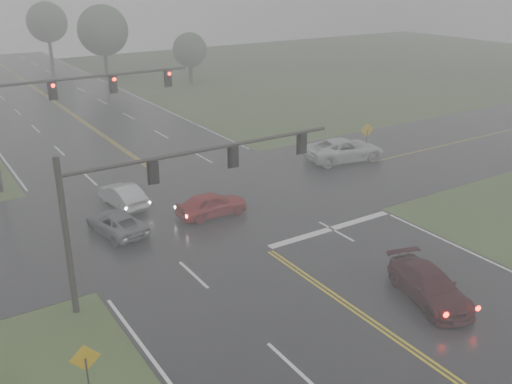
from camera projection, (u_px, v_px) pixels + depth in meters
main_road at (215, 213)px, 34.60m from camera, size 18.00×160.00×0.02m
cross_street at (199, 203)px, 36.17m from camera, size 120.00×14.00×0.02m
stop_bar at (331, 229)px, 32.49m from camera, size 8.50×0.50×0.01m
sedan_maroon at (428, 300)px, 25.59m from camera, size 3.20×5.24×1.42m
sedan_red at (212, 216)px, 34.26m from camera, size 4.32×1.80×1.46m
sedan_silver at (124, 206)px, 35.65m from camera, size 1.89×4.41×1.41m
car_grey at (117, 233)px, 32.01m from camera, size 2.71×4.65×1.22m
pickup_white at (344, 160)px, 44.11m from camera, size 6.59×3.92×1.72m
signal_gantry_near at (159, 185)px, 25.01m from camera, size 13.55×0.31×7.07m
signal_gantry_far at (57, 102)px, 38.17m from camera, size 14.11×0.40×7.89m
sign_diamond_west at (86, 365)px, 18.83m from camera, size 1.00×0.23×2.43m
sign_diamond_east at (367, 134)px, 44.20m from camera, size 1.15×0.22×2.78m
tree_ne_a at (103, 30)px, 74.15m from camera, size 6.54×6.54×9.61m
tree_e_near at (190, 50)px, 72.35m from camera, size 4.35×4.35×6.39m
tree_n_far at (47, 22)px, 88.87m from camera, size 6.22×6.22×9.14m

